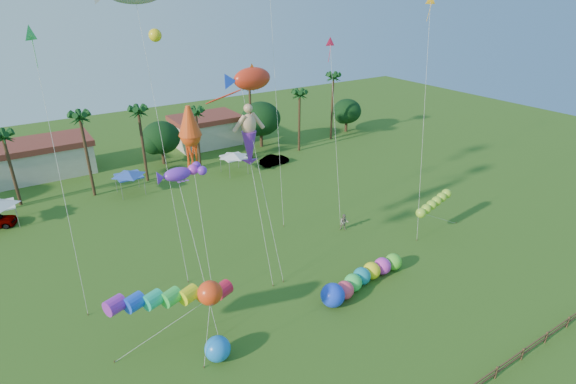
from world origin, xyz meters
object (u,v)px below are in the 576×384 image
car_b (274,160)px  spectator_b (344,222)px  blue_ball (218,349)px  caterpillar_inflatable (360,279)px

car_b → spectator_b: spectator_b is taller
spectator_b → blue_ball: (-19.15, -9.49, 0.01)m
caterpillar_inflatable → blue_ball: 13.77m
spectator_b → blue_ball: bearing=-115.3°
car_b → blue_ball: (-23.11, -30.16, 0.19)m
caterpillar_inflatable → blue_ball: caterpillar_inflatable is taller
caterpillar_inflatable → spectator_b: bearing=49.4°
blue_ball → spectator_b: bearing=26.4°
car_b → blue_ball: 38.00m
caterpillar_inflatable → blue_ball: (-13.74, -0.87, 0.07)m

